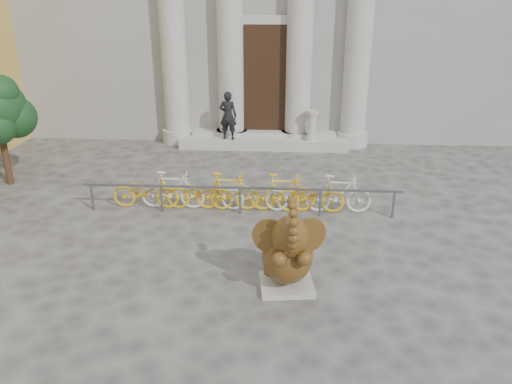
{
  "coord_description": "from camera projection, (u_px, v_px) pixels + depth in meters",
  "views": [
    {
      "loc": [
        0.84,
        -8.03,
        5.22
      ],
      "look_at": [
        0.18,
        2.21,
        1.1
      ],
      "focal_mm": 35.0,
      "sensor_mm": 36.0,
      "label": 1
    }
  ],
  "objects": [
    {
      "name": "balustrade_post",
      "position": [
        311.0,
        127.0,
        17.44
      ],
      "size": [
        0.43,
        0.43,
        1.06
      ],
      "color": "#A8A59E",
      "rests_on": "entrance_steps"
    },
    {
      "name": "ground",
      "position": [
        239.0,
        289.0,
        9.43
      ],
      "size": [
        80.0,
        80.0,
        0.0
      ],
      "primitive_type": "plane",
      "color": "#474442",
      "rests_on": "ground"
    },
    {
      "name": "pedestrian",
      "position": [
        228.0,
        116.0,
        17.44
      ],
      "size": [
        0.67,
        0.49,
        1.69
      ],
      "primitive_type": "imported",
      "rotation": [
        0.0,
        0.0,
        2.99
      ],
      "color": "black",
      "rests_on": "entrance_steps"
    },
    {
      "name": "bike_rack",
      "position": [
        240.0,
        192.0,
        12.69
      ],
      "size": [
        8.0,
        0.53,
        1.0
      ],
      "color": "slate",
      "rests_on": "ground"
    },
    {
      "name": "elephant_statue",
      "position": [
        288.0,
        254.0,
        9.21
      ],
      "size": [
        1.33,
        1.52,
        1.99
      ],
      "rotation": [
        0.0,
        0.0,
        0.12
      ],
      "color": "#A8A59E",
      "rests_on": "ground"
    },
    {
      "name": "entrance_steps",
      "position": [
        264.0,
        142.0,
        18.07
      ],
      "size": [
        6.0,
        1.2,
        0.36
      ],
      "primitive_type": "cube",
      "color": "#A8A59E",
      "rests_on": "ground"
    }
  ]
}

